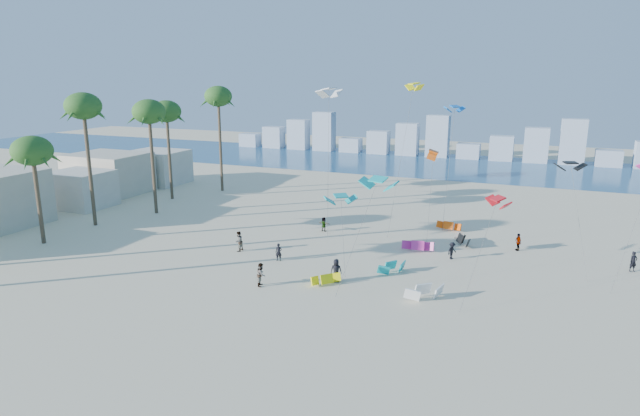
% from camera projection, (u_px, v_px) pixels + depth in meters
% --- Properties ---
extents(ground, '(220.00, 220.00, 0.00)m').
position_uv_depth(ground, '(188.00, 322.00, 35.94)').
color(ground, beige).
rests_on(ground, ground).
extents(ocean, '(220.00, 220.00, 0.00)m').
position_uv_depth(ocean, '(419.00, 164.00, 100.49)').
color(ocean, navy).
rests_on(ocean, ground).
extents(kitesurfer_near, '(0.66, 0.53, 1.59)m').
position_uv_depth(kitesurfer_near, '(279.00, 252.00, 47.58)').
color(kitesurfer_near, black).
rests_on(kitesurfer_near, ground).
extents(kitesurfer_mid, '(0.93, 1.07, 1.86)m').
position_uv_depth(kitesurfer_mid, '(261.00, 274.00, 41.90)').
color(kitesurfer_mid, gray).
rests_on(kitesurfer_mid, ground).
extents(kitesurfers_far, '(34.27, 14.77, 1.93)m').
position_uv_depth(kitesurfers_far, '(375.00, 246.00, 49.20)').
color(kitesurfers_far, black).
rests_on(kitesurfers_far, ground).
extents(grounded_kites, '(10.65, 21.28, 1.03)m').
position_uv_depth(grounded_kites, '(419.00, 257.00, 47.31)').
color(grounded_kites, '#FFF50D').
rests_on(grounded_kites, ground).
extents(flying_kites, '(32.10, 25.68, 15.83)m').
position_uv_depth(flying_kites, '(435.00, 140.00, 47.86)').
color(flying_kites, '#0EA5AA').
rests_on(flying_kites, ground).
extents(palm_row, '(7.21, 44.80, 15.13)m').
position_uv_depth(palm_row, '(94.00, 117.00, 56.02)').
color(palm_row, brown).
rests_on(palm_row, ground).
extents(beachfront_buildings, '(11.50, 43.00, 6.00)m').
position_uv_depth(beachfront_buildings, '(63.00, 186.00, 66.48)').
color(beachfront_buildings, beige).
rests_on(beachfront_buildings, ground).
extents(distant_skyline, '(85.00, 3.00, 8.40)m').
position_uv_depth(distant_skyline, '(425.00, 141.00, 109.15)').
color(distant_skyline, '#9EADBF').
rests_on(distant_skyline, ground).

